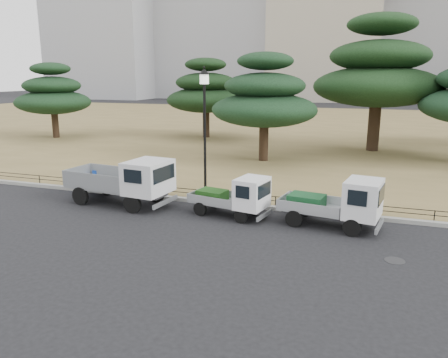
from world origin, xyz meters
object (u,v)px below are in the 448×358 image
(truck_kei_rear, at_px, (338,203))
(street_lamp, at_px, (205,112))
(tarp_pile, at_px, (99,180))
(truck_kei_front, at_px, (234,196))
(truck_large, at_px, (124,179))

(truck_kei_rear, height_order, street_lamp, street_lamp)
(truck_kei_rear, distance_m, tarp_pile, 11.27)
(truck_kei_rear, bearing_deg, truck_kei_front, -170.84)
(tarp_pile, bearing_deg, street_lamp, 0.62)
(truck_large, height_order, street_lamp, street_lamp)
(truck_large, bearing_deg, truck_kei_front, 6.17)
(truck_kei_rear, relative_size, street_lamp, 0.68)
(truck_kei_front, xyz_separation_m, street_lamp, (-1.83, 1.60, 3.07))
(street_lamp, bearing_deg, truck_large, -152.75)
(truck_kei_front, xyz_separation_m, tarp_pile, (-7.24, 1.54, -0.28))
(street_lamp, relative_size, tarp_pile, 3.34)
(truck_kei_front, relative_size, truck_kei_rear, 0.88)
(street_lamp, height_order, tarp_pile, street_lamp)
(truck_large, relative_size, truck_kei_front, 1.46)
(street_lamp, distance_m, tarp_pile, 6.37)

